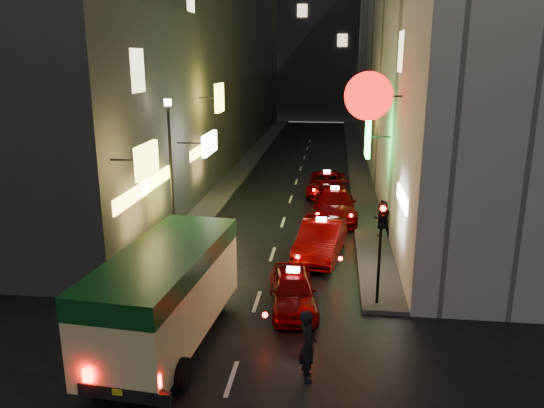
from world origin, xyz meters
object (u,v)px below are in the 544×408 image
at_px(taxi_near, 293,287).
at_px(traffic_light, 381,231).
at_px(minibus, 166,285).
at_px(pedestrian_crossing, 308,341).
at_px(lamp_post, 171,165).

bearing_deg(taxi_near, traffic_light, 5.35).
bearing_deg(minibus, taxi_near, 38.29).
bearing_deg(pedestrian_crossing, minibus, 59.97).
distance_m(pedestrian_crossing, lamp_post, 11.00).
height_order(taxi_near, traffic_light, traffic_light).
bearing_deg(minibus, lamp_post, 105.44).
xyz_separation_m(taxi_near, pedestrian_crossing, (0.69, -3.96, 0.35)).
bearing_deg(traffic_light, lamp_post, 151.09).
relative_size(minibus, traffic_light, 1.94).
distance_m(minibus, pedestrian_crossing, 4.33).
bearing_deg(pedestrian_crossing, taxi_near, -2.51).
xyz_separation_m(minibus, lamp_post, (-2.06, 7.45, 1.92)).
distance_m(minibus, traffic_light, 6.86).
xyz_separation_m(minibus, traffic_light, (6.14, 2.93, 0.89)).
bearing_deg(pedestrian_crossing, traffic_light, -38.59).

